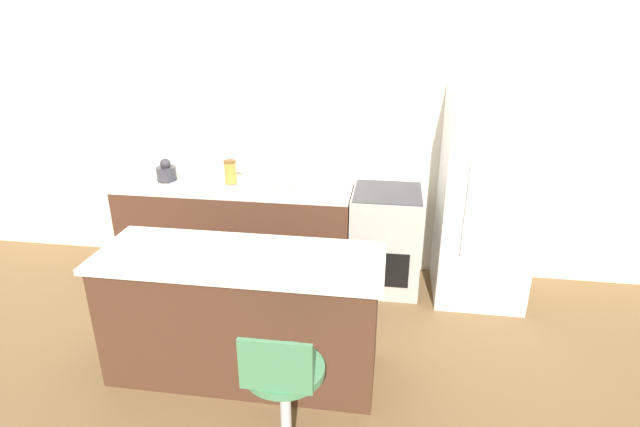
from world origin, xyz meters
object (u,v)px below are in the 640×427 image
Objects in this scene: mixing_bowl at (286,180)px; stool_chair at (284,397)px; refrigerator at (486,198)px; kettle at (166,172)px; oven_range at (385,239)px.

stool_chair is at bearing -78.54° from mixing_bowl.
refrigerator reaches higher than kettle.
refrigerator reaches higher than stool_chair.
kettle is 1.12m from mixing_bowl.
mixing_bowl is (1.12, 0.00, -0.03)m from kettle.
kettle reaches higher than mixing_bowl.
oven_range is 0.93m from refrigerator.
oven_range is 4.10× the size of mixing_bowl.
mixing_bowl reaches higher than oven_range.
kettle is (-2.84, 0.07, 0.08)m from refrigerator.
kettle is at bearing 178.60° from refrigerator.
refrigerator is 8.85× the size of kettle.
kettle is (-2.03, 0.03, 0.53)m from oven_range.
stool_chair is at bearing -53.64° from kettle.
oven_range is 0.98× the size of stool_chair.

